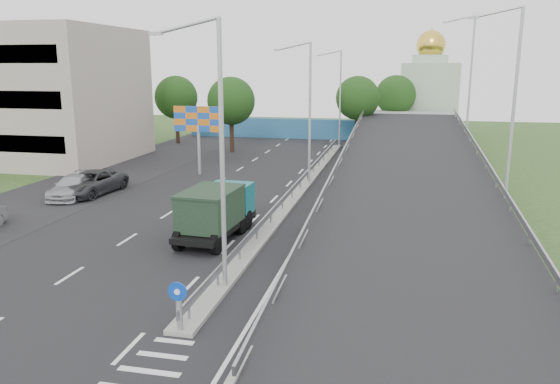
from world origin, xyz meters
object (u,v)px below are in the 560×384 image
(parked_car_c, at_px, (91,183))
(lamp_post_far, at_px, (339,93))
(lamp_post_near, at_px, (217,143))
(sign_bollard, at_px, (179,306))
(church, at_px, (428,93))
(dump_truck, at_px, (217,210))
(lamp_post_mid, at_px, (307,106))
(parked_car_d, at_px, (73,187))
(billboard, at_px, (198,123))

(parked_car_c, bearing_deg, lamp_post_far, 67.29)
(lamp_post_near, bearing_deg, sign_bollard, -91.64)
(church, bearing_deg, parked_car_c, -120.55)
(lamp_post_near, bearing_deg, lamp_post_far, 90.00)
(sign_bollard, relative_size, dump_truck, 0.27)
(lamp_post_far, height_order, church, church)
(lamp_post_mid, distance_m, parked_car_c, 16.00)
(lamp_post_near, relative_size, lamp_post_far, 1.00)
(lamp_post_mid, height_order, church, church)
(dump_truck, height_order, parked_car_c, dump_truck)
(lamp_post_mid, height_order, lamp_post_far, same)
(parked_car_d, bearing_deg, dump_truck, -36.15)
(church, bearing_deg, lamp_post_mid, -106.22)
(lamp_post_mid, relative_size, parked_car_c, 1.75)
(lamp_post_far, bearing_deg, dump_truck, -93.91)
(lamp_post_far, bearing_deg, lamp_post_mid, -90.00)
(parked_car_c, bearing_deg, church, 64.58)
(lamp_post_mid, relative_size, dump_truck, 1.63)
(sign_bollard, height_order, dump_truck, dump_truck)
(sign_bollard, xyz_separation_m, dump_truck, (-2.19, 10.17, 0.45))
(lamp_post_near, distance_m, parked_car_c, 20.17)
(billboard, bearing_deg, parked_car_c, -119.97)
(church, xyz_separation_m, dump_truck, (-12.19, -47.65, -3.83))
(lamp_post_mid, bearing_deg, dump_truck, -99.55)
(parked_car_c, bearing_deg, parked_car_d, -120.54)
(lamp_post_far, relative_size, billboard, 1.83)
(lamp_post_near, bearing_deg, church, 79.62)
(billboard, bearing_deg, lamp_post_mid, -12.38)
(sign_bollard, height_order, church, church)
(parked_car_d, bearing_deg, lamp_post_mid, 17.88)
(lamp_post_far, height_order, parked_car_c, lamp_post_far)
(lamp_post_near, relative_size, parked_car_c, 1.75)
(parked_car_d, bearing_deg, lamp_post_far, 53.36)
(sign_bollard, xyz_separation_m, church, (10.00, 57.83, 4.28))
(lamp_post_mid, relative_size, billboard, 1.83)
(lamp_post_near, distance_m, lamp_post_far, 40.00)
(lamp_post_far, xyz_separation_m, dump_truck, (-2.30, -33.65, -4.33))
(lamp_post_near, distance_m, billboard, 23.87)
(lamp_post_mid, bearing_deg, billboard, 167.62)
(lamp_post_near, height_order, parked_car_c, lamp_post_near)
(lamp_post_near, relative_size, billboard, 1.83)
(sign_bollard, bearing_deg, lamp_post_near, 88.36)
(lamp_post_mid, bearing_deg, parked_car_c, -155.78)
(lamp_post_near, relative_size, lamp_post_mid, 1.00)
(dump_truck, xyz_separation_m, parked_car_c, (-11.56, 7.42, -0.68))
(church, relative_size, parked_car_c, 2.40)
(sign_bollard, relative_size, lamp_post_near, 0.17)
(lamp_post_near, bearing_deg, billboard, 112.49)
(lamp_post_near, distance_m, lamp_post_mid, 20.00)
(sign_bollard, xyz_separation_m, parked_car_c, (-13.75, 17.59, -0.23))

